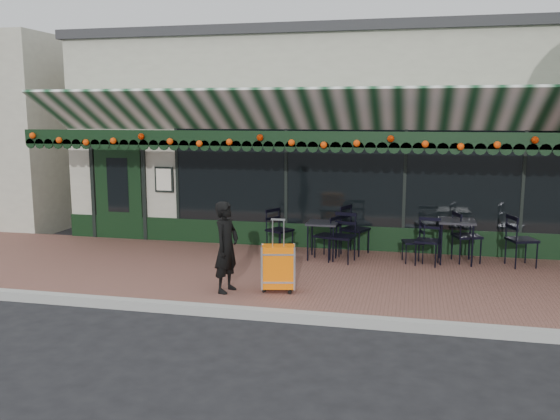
% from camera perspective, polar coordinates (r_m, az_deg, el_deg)
% --- Properties ---
extents(ground, '(80.00, 80.00, 0.00)m').
position_cam_1_polar(ground, '(8.58, 1.55, -10.52)').
color(ground, black).
rests_on(ground, ground).
extents(sidewalk, '(18.00, 4.00, 0.15)m').
position_cam_1_polar(sidewalk, '(10.44, 3.70, -6.50)').
color(sidewalk, brown).
rests_on(sidewalk, ground).
extents(curb, '(18.00, 0.16, 0.15)m').
position_cam_1_polar(curb, '(8.49, 1.45, -10.22)').
color(curb, '#9E9E99').
rests_on(curb, ground).
extents(restaurant_building, '(12.00, 9.60, 4.50)m').
position_cam_1_polar(restaurant_building, '(15.85, 7.14, 6.88)').
color(restaurant_building, '#9E9A89').
rests_on(restaurant_building, ground).
extents(woman, '(0.45, 0.58, 1.42)m').
position_cam_1_polar(woman, '(9.23, -5.17, -3.57)').
color(woman, black).
rests_on(woman, sidewalk).
extents(suitcase, '(0.55, 0.38, 1.15)m').
position_cam_1_polar(suitcase, '(9.27, -0.17, -5.56)').
color(suitcase, orange).
rests_on(suitcase, sidewalk).
extents(cafe_table_a, '(0.66, 0.66, 0.81)m').
position_cam_1_polar(cafe_table_a, '(11.48, 16.63, -1.32)').
color(cafe_table_a, black).
rests_on(cafe_table_a, sidewalk).
extents(cafe_table_b, '(0.58, 0.58, 0.71)m').
position_cam_1_polar(cafe_table_b, '(11.34, 4.11, -1.52)').
color(cafe_table_b, black).
rests_on(cafe_table_b, sidewalk).
extents(chair_a_left, '(0.45, 0.45, 0.76)m').
position_cam_1_polar(chair_a_left, '(11.35, 12.67, -3.05)').
color(chair_a_left, black).
rests_on(chair_a_left, sidewalk).
extents(chair_a_right, '(0.61, 0.61, 0.96)m').
position_cam_1_polar(chair_a_right, '(11.63, 17.53, -2.46)').
color(chair_a_right, black).
rests_on(chair_a_right, sidewalk).
extents(chair_a_front, '(0.51, 0.51, 0.87)m').
position_cam_1_polar(chair_a_front, '(11.22, 14.01, -2.95)').
color(chair_a_front, black).
rests_on(chair_a_front, sidewalk).
extents(chair_a_extra, '(0.61, 0.61, 0.96)m').
position_cam_1_polar(chair_a_extra, '(11.63, 22.25, -2.73)').
color(chair_a_extra, black).
rests_on(chair_a_extra, sidewalk).
extents(chair_b_left, '(0.55, 0.55, 0.84)m').
position_cam_1_polar(chair_b_left, '(11.47, 4.56, -2.54)').
color(chair_b_left, black).
rests_on(chair_b_left, sidewalk).
extents(chair_b_right, '(0.64, 0.64, 0.97)m').
position_cam_1_polar(chair_b_right, '(11.81, 7.23, -1.90)').
color(chair_b_right, black).
rests_on(chair_b_right, sidewalk).
extents(chair_b_front, '(0.56, 0.56, 0.93)m').
position_cam_1_polar(chair_b_front, '(11.16, 5.99, -2.64)').
color(chair_b_front, black).
rests_on(chair_b_front, sidewalk).
extents(chair_solo, '(0.60, 0.60, 0.89)m').
position_cam_1_polar(chair_solo, '(11.85, -0.03, -2.00)').
color(chair_solo, black).
rests_on(chair_solo, sidewalk).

